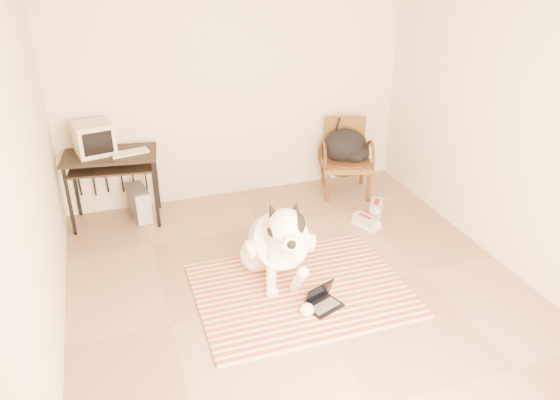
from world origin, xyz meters
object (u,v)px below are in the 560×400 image
crt_monitor (94,138)px  computer_desk (111,164)px  dog (278,244)px  rattan_chair (346,157)px  laptop (322,301)px  backpack (347,147)px  pc_tower (140,203)px

crt_monitor → computer_desk: bearing=-28.9°
dog → rattan_chair: (1.37, 1.52, 0.06)m
dog → laptop: 0.64m
dog → laptop: size_ratio=3.81×
dog → crt_monitor: bearing=130.5°
dog → laptop: dog is taller
laptop → computer_desk: size_ratio=0.35×
computer_desk → backpack: size_ratio=1.91×
pc_tower → backpack: bearing=-2.5°
dog → crt_monitor: (-1.44, 1.68, 0.58)m
computer_desk → laptop: bearing=-54.3°
laptop → backpack: bearing=60.6°
computer_desk → pc_tower: computer_desk is taller
rattan_chair → backpack: bearing=-110.1°
dog → computer_desk: (-1.31, 1.61, 0.30)m
dog → pc_tower: dog is taller
dog → pc_tower: bearing=123.7°
dog → backpack: bearing=47.8°
crt_monitor → backpack: crt_monitor is taller
backpack → crt_monitor: bearing=176.3°
dog → crt_monitor: size_ratio=3.11×
laptop → backpack: (1.14, 2.02, 0.51)m
computer_desk → backpack: (2.67, -0.11, -0.10)m
crt_monitor → backpack: (2.80, -0.18, -0.38)m
pc_tower → rattan_chair: bearing=-1.9°
laptop → rattan_chair: bearing=60.6°
dog → crt_monitor: crt_monitor is taller
dog → rattan_chair: 2.05m
laptop → dog: bearing=113.0°
dog → laptop: bearing=-67.0°
crt_monitor → pc_tower: (0.36, -0.08, -0.78)m
laptop → pc_tower: size_ratio=0.84×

